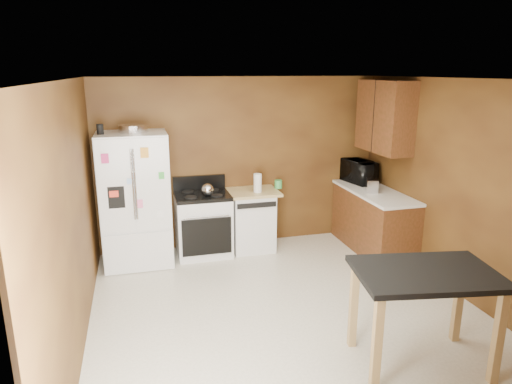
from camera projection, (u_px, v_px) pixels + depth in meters
name	position (u px, v px, depth m)	size (l,w,h in m)	color
floor	(288.00, 313.00, 5.01)	(4.50, 4.50, 0.00)	white
ceiling	(293.00, 79.00, 4.36)	(4.50, 4.50, 0.00)	white
wall_back	(241.00, 163.00, 6.78)	(4.20, 4.20, 0.00)	brown
wall_front	(420.00, 314.00, 2.58)	(4.20, 4.20, 0.00)	brown
wall_left	(73.00, 221.00, 4.16)	(4.50, 4.50, 0.00)	brown
wall_right	(465.00, 191.00, 5.20)	(4.50, 4.50, 0.00)	brown
roasting_pan	(133.00, 128.00, 5.95)	(0.39, 0.39, 0.10)	silver
pen_cup	(100.00, 129.00, 5.73)	(0.09, 0.09, 0.13)	black
kettle	(208.00, 190.00, 6.28)	(0.17, 0.17, 0.17)	silver
paper_towel	(258.00, 183.00, 6.51)	(0.12, 0.12, 0.27)	white
green_canister	(278.00, 184.00, 6.75)	(0.11, 0.11, 0.12)	green
toaster	(372.00, 185.00, 6.51)	(0.15, 0.25, 0.18)	silver
microwave	(359.00, 172.00, 7.04)	(0.57, 0.38, 0.31)	black
refrigerator	(136.00, 200.00, 6.13)	(0.90, 0.80, 1.80)	white
gas_range	(203.00, 223.00, 6.52)	(0.76, 0.68, 1.10)	white
dishwasher	(251.00, 219.00, 6.73)	(0.78, 0.63, 0.89)	white
right_cabinets	(377.00, 190.00, 6.61)	(0.63, 1.58, 2.45)	brown
island	(425.00, 286.00, 3.97)	(1.32, 0.99, 0.91)	black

